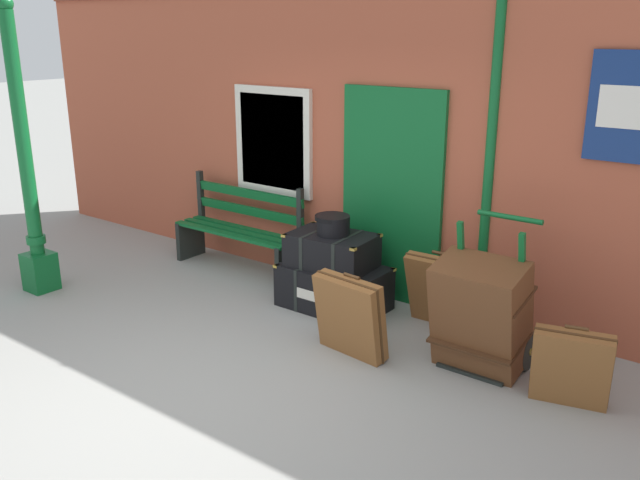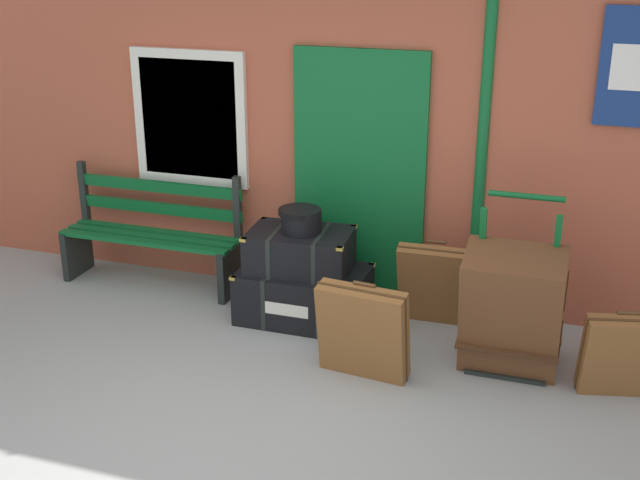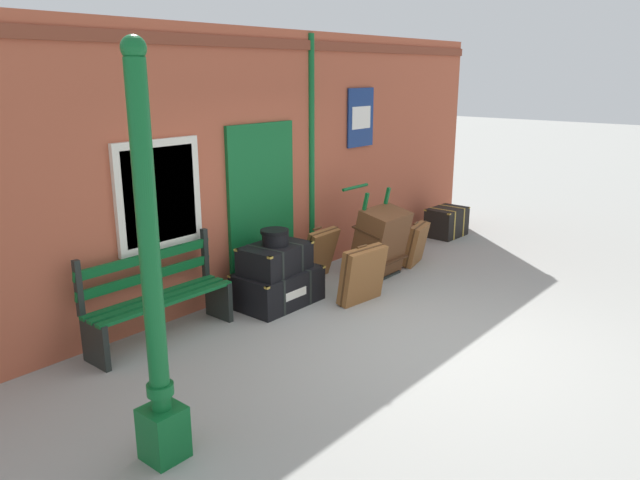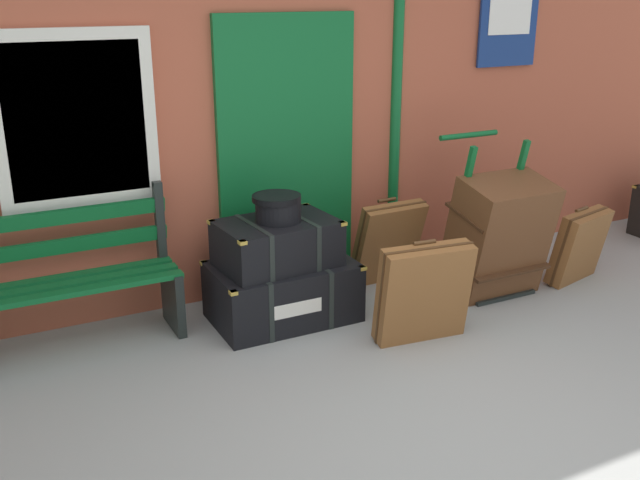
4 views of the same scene
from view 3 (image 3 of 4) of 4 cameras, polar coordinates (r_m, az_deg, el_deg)
ground_plane at (r=6.44m, az=9.41°, el=-9.49°), size 60.00×60.00×0.00m
brick_facade at (r=7.56m, az=-7.30°, el=7.01°), size 10.40×0.35×3.20m
lamp_post at (r=4.30m, az=-15.23°, el=-6.85°), size 0.28×0.28×2.92m
platform_bench at (r=6.52m, az=-14.96°, el=-5.29°), size 1.60×0.43×1.01m
steamer_trunk_base at (r=7.31m, az=-3.95°, el=-4.43°), size 1.01×0.65×0.43m
steamer_trunk_middle at (r=7.18m, az=-4.23°, el=-1.70°), size 0.85×0.61×0.33m
round_hatbox at (r=7.11m, az=-4.22°, el=0.37°), size 0.34×0.33×0.19m
porters_trolley at (r=8.42m, az=4.65°, el=-1.31°), size 0.71×0.62×1.19m
large_brown_trunk at (r=8.26m, az=5.67°, el=-0.17°), size 0.70×0.61×0.95m
suitcase_slate at (r=7.33m, az=3.99°, el=-3.27°), size 0.65×0.33×0.71m
suitcase_brown at (r=8.87m, az=8.97°, el=-0.38°), size 0.58×0.38×0.62m
suitcase_olive at (r=8.11m, az=-0.12°, el=-1.34°), size 0.56×0.34×0.71m
corner_trunk at (r=10.51m, az=11.76°, el=1.66°), size 0.70×0.51×0.49m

